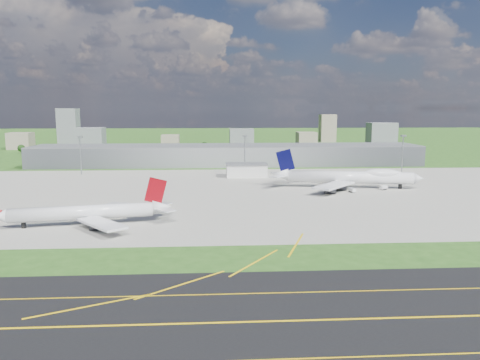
{
  "coord_description": "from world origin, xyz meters",
  "views": [
    {
      "loc": [
        -12.2,
        -201.47,
        44.14
      ],
      "look_at": [
        1.43,
        26.51,
        9.0
      ],
      "focal_mm": 35.0,
      "sensor_mm": 36.0,
      "label": 1
    }
  ],
  "objects": [
    {
      "name": "tree_e",
      "position": [
        70.0,
        275.0,
        5.51
      ],
      "size": [
        7.65,
        7.65,
        9.35
      ],
      "color": "#382314",
      "rests_on": "ground"
    },
    {
      "name": "bldg_e",
      "position": [
        180.0,
        320.0,
        14.0
      ],
      "size": [
        30.0,
        22.0,
        28.0
      ],
      "primitive_type": "cube",
      "color": "slate",
      "rests_on": "ground"
    },
    {
      "name": "mast_center",
      "position": [
        10.0,
        115.0,
        17.71
      ],
      "size": [
        3.5,
        2.0,
        25.9
      ],
      "color": "gray",
      "rests_on": "ground"
    },
    {
      "name": "bldg_c",
      "position": [
        20.0,
        310.0,
        11.0
      ],
      "size": [
        26.0,
        20.0,
        22.0
      ],
      "primitive_type": "cube",
      "color": "slate",
      "rests_on": "ground"
    },
    {
      "name": "mast_east",
      "position": [
        120.0,
        115.0,
        17.71
      ],
      "size": [
        3.5,
        2.0,
        25.9
      ],
      "color": "gray",
      "rests_on": "ground"
    },
    {
      "name": "mast_west",
      "position": [
        -100.0,
        115.0,
        17.71
      ],
      "size": [
        3.5,
        2.0,
        25.9
      ],
      "color": "gray",
      "rests_on": "ground"
    },
    {
      "name": "taxiway",
      "position": [
        0.0,
        -110.0,
        0.03
      ],
      "size": [
        1400.0,
        60.0,
        0.06
      ],
      "primitive_type": "cube",
      "color": "black",
      "rests_on": "ground"
    },
    {
      "name": "bldg_w",
      "position": [
        -140.0,
        300.0,
        12.0
      ],
      "size": [
        28.0,
        22.0,
        24.0
      ],
      "primitive_type": "cube",
      "color": "slate",
      "rests_on": "ground"
    },
    {
      "name": "terminal",
      "position": [
        0.0,
        165.0,
        7.5
      ],
      "size": [
        300.0,
        42.0,
        15.0
      ],
      "primitive_type": "cube",
      "color": "gray",
      "rests_on": "ground"
    },
    {
      "name": "van_white_far",
      "position": [
        81.11,
        44.69,
        1.15
      ],
      "size": [
        4.72,
        3.82,
        2.25
      ],
      "rotation": [
        0.0,
        0.0,
        0.5
      ],
      "color": "silver",
      "rests_on": "ground"
    },
    {
      "name": "tug_yellow",
      "position": [
        -33.13,
        7.16,
        0.86
      ],
      "size": [
        3.65,
        3.44,
        1.63
      ],
      "rotation": [
        0.0,
        0.0,
        0.68
      ],
      "color": "yellow",
      "rests_on": "ground"
    },
    {
      "name": "bldg_tall_e",
      "position": [
        140.0,
        410.0,
        18.0
      ],
      "size": [
        20.0,
        18.0,
        36.0
      ],
      "primitive_type": "cube",
      "color": "gray",
      "rests_on": "ground"
    },
    {
      "name": "tree_w",
      "position": [
        -110.0,
        265.0,
        4.86
      ],
      "size": [
        6.75,
        6.75,
        8.25
      ],
      "color": "#382314",
      "rests_on": "ground"
    },
    {
      "name": "bldg_ce",
      "position": [
        100.0,
        350.0,
        8.0
      ],
      "size": [
        22.0,
        24.0,
        16.0
      ],
      "primitive_type": "cube",
      "color": "gray",
      "rests_on": "ground"
    },
    {
      "name": "bldg_far_w",
      "position": [
        -220.0,
        320.0,
        9.0
      ],
      "size": [
        24.0,
        20.0,
        18.0
      ],
      "primitive_type": "cube",
      "color": "gray",
      "rests_on": "ground"
    },
    {
      "name": "tree_far_w",
      "position": [
        -200.0,
        270.0,
        5.18
      ],
      "size": [
        7.2,
        7.2,
        8.8
      ],
      "color": "#382314",
      "rests_on": "ground"
    },
    {
      "name": "bldg_tall_w",
      "position": [
        -180.0,
        360.0,
        22.0
      ],
      "size": [
        22.0,
        20.0,
        44.0
      ],
      "primitive_type": "cube",
      "color": "slate",
      "rests_on": "ground"
    },
    {
      "name": "tree_far_e",
      "position": [
        160.0,
        285.0,
        4.53
      ],
      "size": [
        6.3,
        6.3,
        7.7
      ],
      "color": "#382314",
      "rests_on": "ground"
    },
    {
      "name": "apron",
      "position": [
        10.0,
        40.0,
        0.04
      ],
      "size": [
        360.0,
        190.0,
        0.08
      ],
      "primitive_type": "cube",
      "color": "gray",
      "rests_on": "ground"
    },
    {
      "name": "airliner_red_twin",
      "position": [
        -59.25,
        -24.38,
        4.72
      ],
      "size": [
        64.36,
        49.6,
        17.72
      ],
      "rotation": [
        0.0,
        0.0,
        3.32
      ],
      "color": "white",
      "rests_on": "ground"
    },
    {
      "name": "ground",
      "position": [
        0.0,
        150.0,
        0.0
      ],
      "size": [
        1400.0,
        1400.0,
        0.0
      ],
      "primitive_type": "plane",
      "color": "#29541A",
      "rests_on": "ground"
    },
    {
      "name": "ops_building",
      "position": [
        10.0,
        100.0,
        4.0
      ],
      "size": [
        26.0,
        16.0,
        8.0
      ],
      "primitive_type": "cube",
      "color": "silver",
      "rests_on": "ground"
    },
    {
      "name": "tree_c",
      "position": [
        -20.0,
        280.0,
        5.84
      ],
      "size": [
        8.1,
        8.1,
        9.9
      ],
      "color": "#382314",
      "rests_on": "ground"
    },
    {
      "name": "airliner_blue_quad",
      "position": [
        64.21,
        52.08,
        6.01
      ],
      "size": [
        82.51,
        63.98,
        21.63
      ],
      "rotation": [
        0.0,
        0.0,
        -0.18
      ],
      "color": "white",
      "rests_on": "ground"
    },
    {
      "name": "van_white_near",
      "position": [
        61.54,
        37.88,
        1.17
      ],
      "size": [
        3.03,
        4.81,
        2.31
      ],
      "rotation": [
        0.0,
        0.0,
        1.83
      ],
      "color": "silver",
      "rests_on": "ground"
    },
    {
      "name": "bldg_cw",
      "position": [
        -60.0,
        340.0,
        7.0
      ],
      "size": [
        20.0,
        18.0,
        14.0
      ],
      "primitive_type": "cube",
      "color": "gray",
      "rests_on": "ground"
    }
  ]
}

